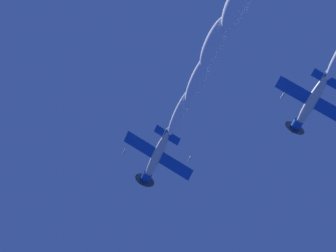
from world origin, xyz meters
TOP-DOWN VIEW (x-y plane):
  - airplane_lead at (-1.57, 4.75)m, footprint 7.38×7.23m
  - airplane_left_wingman at (16.78, 4.43)m, footprint 7.39×7.19m

SIDE VIEW (x-z plane):
  - airplane_left_wingman at x=16.78m, z-range 61.99..66.02m
  - airplane_lead at x=-1.57m, z-range 62.72..66.58m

